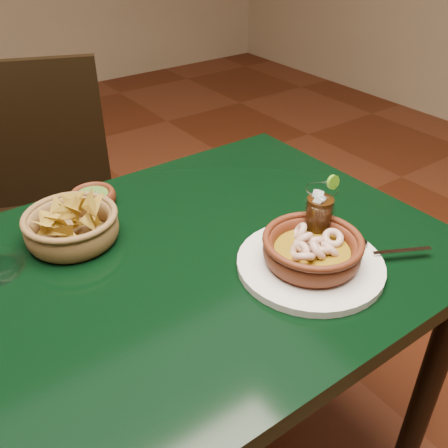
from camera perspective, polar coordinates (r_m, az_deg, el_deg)
dining_table at (r=1.06m, az=-6.84°, el=-9.15°), size 1.20×0.80×0.75m
dining_chair at (r=1.67m, az=-19.71°, el=1.36°), size 0.59×0.59×0.97m
shrimp_plate at (r=0.99m, az=10.00°, el=-3.33°), size 0.37×0.29×0.08m
chip_basket at (r=1.10m, az=-17.02°, el=-0.23°), size 0.23×0.23×0.15m
guacamole_ramekin at (r=1.22m, az=-14.73°, el=2.95°), size 0.13×0.13×0.04m
cola_drink at (r=1.03m, az=10.74°, el=0.68°), size 0.13×0.13×0.16m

